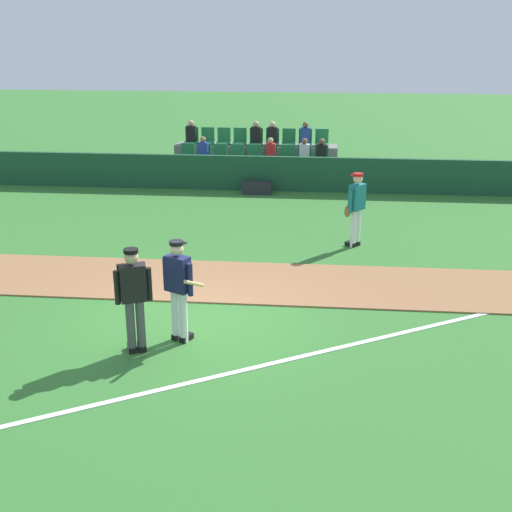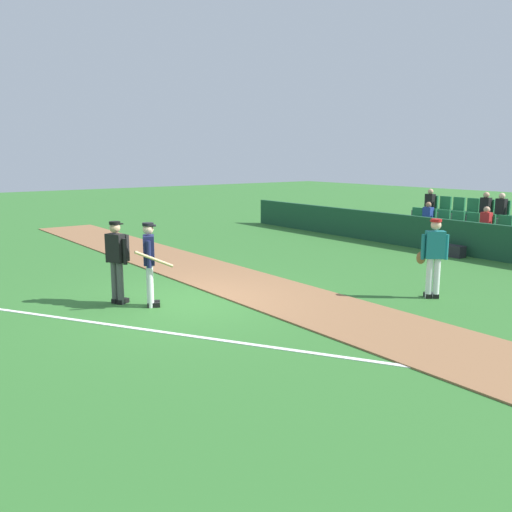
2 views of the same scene
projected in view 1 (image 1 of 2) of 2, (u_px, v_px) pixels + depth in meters
The scene contains 9 objects.
ground_plane at pixel (194, 322), 11.84m from camera, with size 80.00×80.00×0.00m, color #33702D.
infield_dirt_path at pixel (212, 281), 13.67m from camera, with size 28.00×2.27×0.03m, color #936642.
foul_line_chalk at pixel (366, 341), 11.11m from camera, with size 12.00×0.10×0.01m, color white.
dugout_fence at pixel (250, 173), 20.85m from camera, with size 20.00×0.16×1.08m, color #19472D.
stadium_bleachers at pixel (255, 164), 22.21m from camera, with size 5.55×2.10×1.90m.
batter_navy_jersey at pixel (179, 287), 10.83m from camera, with size 0.63×0.79×1.76m.
umpire_home_plate at pixel (134, 294), 10.46m from camera, with size 0.55×0.42×1.76m.
runner_teal_jersey at pixel (356, 207), 15.48m from camera, with size 0.53×0.53×1.76m.
equipment_bag at pixel (257, 188), 20.52m from camera, with size 0.90×0.36×0.36m, color #232328.
Camera 1 is at (2.11, -10.62, 5.07)m, focal length 46.72 mm.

